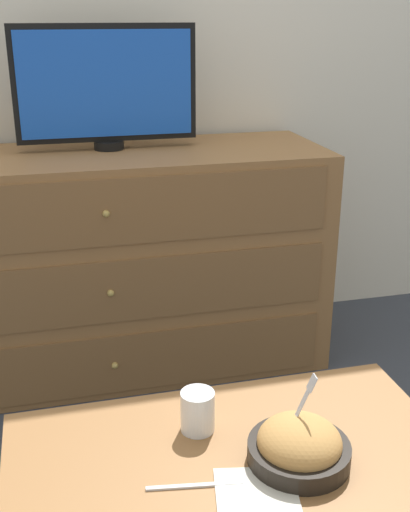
% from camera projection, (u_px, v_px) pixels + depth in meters
% --- Properties ---
extents(ground_plane, '(12.00, 12.00, 0.00)m').
position_uv_depth(ground_plane, '(124.00, 325.00, 2.87)').
color(ground_plane, '#383D47').
extents(wall_back, '(12.00, 0.05, 2.60)m').
position_uv_depth(wall_back, '(107.00, 16.00, 2.43)').
color(wall_back, silver).
rests_on(wall_back, ground_plane).
extents(dresser, '(1.67, 0.56, 0.84)m').
position_uv_depth(dresser, '(103.00, 264.00, 2.42)').
color(dresser, olive).
rests_on(dresser, ground_plane).
extents(tv, '(0.65, 0.11, 0.43)m').
position_uv_depth(tv, '(106.00, 85.00, 2.26)').
color(tv, black).
rests_on(tv, dresser).
extents(coffee_table, '(0.98, 0.57, 0.42)m').
position_uv_depth(coffee_table, '(234.00, 479.00, 1.40)').
color(coffee_table, '#9E6B3D').
rests_on(coffee_table, ground_plane).
extents(takeout_bowl, '(0.22, 0.22, 0.19)m').
position_uv_depth(takeout_bowl, '(299.00, 446.00, 1.35)').
color(takeout_bowl, black).
rests_on(takeout_bowl, coffee_table).
extents(drink_cup, '(0.08, 0.08, 0.10)m').
position_uv_depth(drink_cup, '(198.00, 413.00, 1.46)').
color(drink_cup, beige).
rests_on(drink_cup, coffee_table).
extents(napkin, '(0.19, 0.19, 0.00)m').
position_uv_depth(napkin, '(257.00, 495.00, 1.27)').
color(napkin, silver).
rests_on(napkin, coffee_table).
extents(knife, '(0.20, 0.04, 0.01)m').
position_uv_depth(knife, '(195.00, 486.00, 1.29)').
color(knife, silver).
rests_on(knife, coffee_table).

